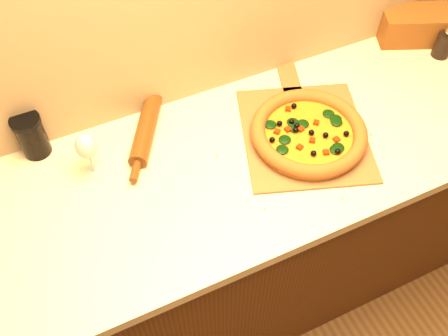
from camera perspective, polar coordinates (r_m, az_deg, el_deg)
cabinet at (r=1.92m, az=0.63°, el=-8.20°), size 2.80×0.65×0.86m
countertop at (r=1.55m, az=0.77°, el=0.08°), size 2.84×0.68×0.04m
pizza_peel at (r=1.63m, az=9.04°, el=4.29°), size 0.51×0.63×0.01m
pizza at (r=1.59m, az=9.66°, el=4.01°), size 0.37×0.37×0.05m
pepper_grinder at (r=2.02m, az=23.82°, el=12.80°), size 0.06×0.06×0.12m
rolling_pin at (r=1.61m, az=-8.86°, el=4.65°), size 0.23×0.38×0.06m
bread_bag at (r=2.09m, az=23.12°, el=14.81°), size 0.44×0.29×0.12m
wine_glass at (r=1.48m, az=-15.43°, el=2.26°), size 0.06×0.06×0.16m
dark_jar at (r=1.61m, az=-21.15°, el=3.48°), size 0.09×0.09×0.14m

